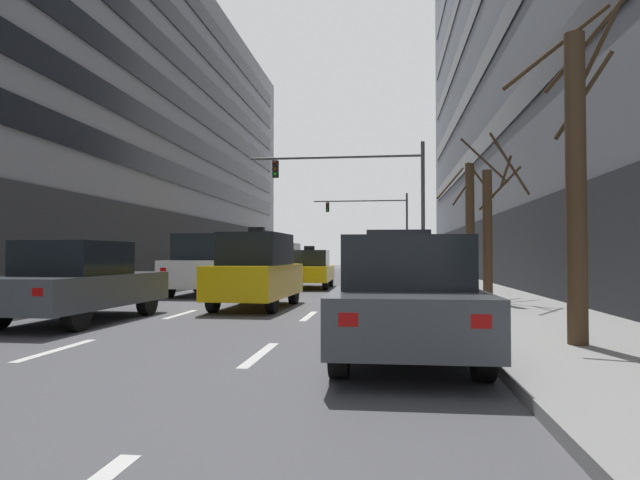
# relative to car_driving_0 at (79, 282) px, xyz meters

# --- Properties ---
(ground_plane) EXTENTS (120.00, 120.00, 0.00)m
(ground_plane) POSITION_rel_car_driving_0_xyz_m (3.18, 4.72, -0.85)
(ground_plane) COLOR #515156
(sidewalk_left) EXTENTS (3.62, 80.00, 0.14)m
(sidewalk_left) POSITION_rel_car_driving_0_xyz_m (-3.32, 4.72, -0.78)
(sidewalk_left) COLOR gray
(sidewalk_left) RESTS_ON ground
(sidewalk_right) EXTENTS (3.62, 80.00, 0.14)m
(sidewalk_right) POSITION_rel_car_driving_0_xyz_m (9.69, 4.72, -0.78)
(sidewalk_right) COLOR gray
(sidewalk_right) RESTS_ON ground
(lane_stripe_l1_s2) EXTENTS (0.16, 2.00, 0.01)m
(lane_stripe_l1_s2) POSITION_rel_car_driving_0_xyz_m (1.62, -3.28, -0.85)
(lane_stripe_l1_s2) COLOR silver
(lane_stripe_l1_s2) RESTS_ON ground
(lane_stripe_l1_s3) EXTENTS (0.16, 2.00, 0.01)m
(lane_stripe_l1_s3) POSITION_rel_car_driving_0_xyz_m (1.62, 1.72, -0.85)
(lane_stripe_l1_s3) COLOR silver
(lane_stripe_l1_s3) RESTS_ON ground
(lane_stripe_l1_s4) EXTENTS (0.16, 2.00, 0.01)m
(lane_stripe_l1_s4) POSITION_rel_car_driving_0_xyz_m (1.62, 6.72, -0.85)
(lane_stripe_l1_s4) COLOR silver
(lane_stripe_l1_s4) RESTS_ON ground
(lane_stripe_l1_s5) EXTENTS (0.16, 2.00, 0.01)m
(lane_stripe_l1_s5) POSITION_rel_car_driving_0_xyz_m (1.62, 11.72, -0.85)
(lane_stripe_l1_s5) COLOR silver
(lane_stripe_l1_s5) RESTS_ON ground
(lane_stripe_l1_s6) EXTENTS (0.16, 2.00, 0.01)m
(lane_stripe_l1_s6) POSITION_rel_car_driving_0_xyz_m (1.62, 16.72, -0.85)
(lane_stripe_l1_s6) COLOR silver
(lane_stripe_l1_s6) RESTS_ON ground
(lane_stripe_l1_s7) EXTENTS (0.16, 2.00, 0.01)m
(lane_stripe_l1_s7) POSITION_rel_car_driving_0_xyz_m (1.62, 21.72, -0.85)
(lane_stripe_l1_s7) COLOR silver
(lane_stripe_l1_s7) RESTS_ON ground
(lane_stripe_l1_s8) EXTENTS (0.16, 2.00, 0.01)m
(lane_stripe_l1_s8) POSITION_rel_car_driving_0_xyz_m (1.62, 26.72, -0.85)
(lane_stripe_l1_s8) COLOR silver
(lane_stripe_l1_s8) RESTS_ON ground
(lane_stripe_l1_s9) EXTENTS (0.16, 2.00, 0.01)m
(lane_stripe_l1_s9) POSITION_rel_car_driving_0_xyz_m (1.62, 31.72, -0.85)
(lane_stripe_l1_s9) COLOR silver
(lane_stripe_l1_s9) RESTS_ON ground
(lane_stripe_l1_s10) EXTENTS (0.16, 2.00, 0.01)m
(lane_stripe_l1_s10) POSITION_rel_car_driving_0_xyz_m (1.62, 36.72, -0.85)
(lane_stripe_l1_s10) COLOR silver
(lane_stripe_l1_s10) RESTS_ON ground
(lane_stripe_l2_s2) EXTENTS (0.16, 2.00, 0.01)m
(lane_stripe_l2_s2) POSITION_rel_car_driving_0_xyz_m (4.75, -3.28, -0.85)
(lane_stripe_l2_s2) COLOR silver
(lane_stripe_l2_s2) RESTS_ON ground
(lane_stripe_l2_s3) EXTENTS (0.16, 2.00, 0.01)m
(lane_stripe_l2_s3) POSITION_rel_car_driving_0_xyz_m (4.75, 1.72, -0.85)
(lane_stripe_l2_s3) COLOR silver
(lane_stripe_l2_s3) RESTS_ON ground
(lane_stripe_l2_s4) EXTENTS (0.16, 2.00, 0.01)m
(lane_stripe_l2_s4) POSITION_rel_car_driving_0_xyz_m (4.75, 6.72, -0.85)
(lane_stripe_l2_s4) COLOR silver
(lane_stripe_l2_s4) RESTS_ON ground
(lane_stripe_l2_s5) EXTENTS (0.16, 2.00, 0.01)m
(lane_stripe_l2_s5) POSITION_rel_car_driving_0_xyz_m (4.75, 11.72, -0.85)
(lane_stripe_l2_s5) COLOR silver
(lane_stripe_l2_s5) RESTS_ON ground
(lane_stripe_l2_s6) EXTENTS (0.16, 2.00, 0.01)m
(lane_stripe_l2_s6) POSITION_rel_car_driving_0_xyz_m (4.75, 16.72, -0.85)
(lane_stripe_l2_s6) COLOR silver
(lane_stripe_l2_s6) RESTS_ON ground
(lane_stripe_l2_s7) EXTENTS (0.16, 2.00, 0.01)m
(lane_stripe_l2_s7) POSITION_rel_car_driving_0_xyz_m (4.75, 21.72, -0.85)
(lane_stripe_l2_s7) COLOR silver
(lane_stripe_l2_s7) RESTS_ON ground
(lane_stripe_l2_s8) EXTENTS (0.16, 2.00, 0.01)m
(lane_stripe_l2_s8) POSITION_rel_car_driving_0_xyz_m (4.75, 26.72, -0.85)
(lane_stripe_l2_s8) COLOR silver
(lane_stripe_l2_s8) RESTS_ON ground
(lane_stripe_l2_s9) EXTENTS (0.16, 2.00, 0.01)m
(lane_stripe_l2_s9) POSITION_rel_car_driving_0_xyz_m (4.75, 31.72, -0.85)
(lane_stripe_l2_s9) COLOR silver
(lane_stripe_l2_s9) RESTS_ON ground
(lane_stripe_l2_s10) EXTENTS (0.16, 2.00, 0.01)m
(lane_stripe_l2_s10) POSITION_rel_car_driving_0_xyz_m (4.75, 36.72, -0.85)
(lane_stripe_l2_s10) COLOR silver
(lane_stripe_l2_s10) RESTS_ON ground
(car_driving_0) EXTENTS (2.09, 4.68, 1.73)m
(car_driving_0) POSITION_rel_car_driving_0_xyz_m (0.00, 0.00, 0.00)
(car_driving_0) COLOR black
(car_driving_0) RESTS_ON ground
(car_driving_1) EXTENTS (1.93, 4.51, 2.17)m
(car_driving_1) POSITION_rel_car_driving_0_xyz_m (0.09, 8.09, 0.23)
(car_driving_1) COLOR black
(car_driving_1) RESTS_ON ground
(car_driving_2) EXTENTS (1.89, 4.50, 2.17)m
(car_driving_2) POSITION_rel_car_driving_0_xyz_m (0.10, 23.21, 0.23)
(car_driving_2) COLOR black
(car_driving_2) RESTS_ON ground
(taxi_driving_3) EXTENTS (1.96, 4.40, 1.81)m
(taxi_driving_3) POSITION_rel_car_driving_0_xyz_m (0.13, 34.43, -0.05)
(taxi_driving_3) COLOR black
(taxi_driving_3) RESTS_ON ground
(taxi_driving_4) EXTENTS (1.94, 4.43, 1.82)m
(taxi_driving_4) POSITION_rel_car_driving_0_xyz_m (3.25, 12.44, -0.04)
(taxi_driving_4) COLOR black
(taxi_driving_4) RESTS_ON ground
(taxi_driving_5) EXTENTS (2.05, 4.65, 1.91)m
(taxi_driving_5) POSITION_rel_car_driving_0_xyz_m (0.01, 16.09, -0.00)
(taxi_driving_5) COLOR black
(taxi_driving_5) RESTS_ON ground
(taxi_driving_6) EXTENTS (1.91, 4.24, 2.20)m
(taxi_driving_6) POSITION_rel_car_driving_0_xyz_m (3.05, 3.52, 0.16)
(taxi_driving_6) COLOR black
(taxi_driving_6) RESTS_ON ground
(car_parked_0) EXTENTS (1.91, 4.52, 1.69)m
(car_parked_0) POSITION_rel_car_driving_0_xyz_m (6.83, -3.27, -0.02)
(car_parked_0) COLOR black
(car_parked_0) RESTS_ON ground
(car_parked_1) EXTENTS (1.86, 4.27, 2.05)m
(car_parked_1) POSITION_rel_car_driving_0_xyz_m (6.83, 3.45, 0.17)
(car_parked_1) COLOR black
(car_parked_1) RESTS_ON ground
(traffic_signal_0) EXTENTS (8.47, 0.35, 6.69)m
(traffic_signal_0) POSITION_rel_car_driving_0_xyz_m (5.80, 15.23, 3.80)
(traffic_signal_0) COLOR #4C4C51
(traffic_signal_0) RESTS_ON sidewalk_right
(traffic_signal_1) EXTENTS (8.16, 0.35, 6.61)m
(traffic_signal_1) POSITION_rel_car_driving_0_xyz_m (5.89, 36.45, 3.75)
(traffic_signal_1) COLOR #4C4C51
(traffic_signal_1) RESTS_ON sidewalk_right
(street_tree_0) EXTENTS (2.28, 2.28, 4.99)m
(street_tree_0) POSITION_rel_car_driving_0_xyz_m (9.32, 7.62, 1.60)
(street_tree_0) COLOR #4C3823
(street_tree_0) RESTS_ON sidewalk_right
(street_tree_1) EXTENTS (1.86, 1.20, 5.36)m
(street_tree_1) POSITION_rel_car_driving_0_xyz_m (9.34, -2.64, 1.74)
(street_tree_1) COLOR #4C3823
(street_tree_1) RESTS_ON sidewalk_right
(street_tree_2) EXTENTS (1.27, 2.08, 4.47)m
(street_tree_2) POSITION_rel_car_driving_0_xyz_m (9.37, 4.44, 1.26)
(street_tree_2) COLOR #4C3823
(street_tree_2) RESTS_ON sidewalk_right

